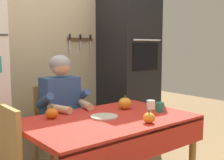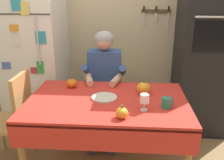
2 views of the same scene
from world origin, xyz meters
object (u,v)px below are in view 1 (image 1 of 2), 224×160
object	(u,v)px
wall_oven	(129,68)
pumpkin_medium	(52,113)
pumpkin_large	(125,103)
coffee_mug	(160,107)
pumpkin_small	(149,118)
dining_table	(110,128)
seated_person	(64,108)
chair_behind_person	(55,126)
wine_glass	(151,105)
serving_tray	(104,117)

from	to	relation	value
wall_oven	pumpkin_medium	world-z (taller)	wall_oven
pumpkin_large	coffee_mug	bearing A→B (deg)	-58.71
pumpkin_small	coffee_mug	bearing A→B (deg)	29.86
dining_table	seated_person	xyz separation A→B (m)	(-0.08, 0.60, 0.08)
chair_behind_person	seated_person	bearing A→B (deg)	-90.00
pumpkin_large	seated_person	bearing A→B (deg)	133.67
wine_glass	pumpkin_small	size ratio (longest dim) A/B	1.29
pumpkin_large	pumpkin_small	world-z (taller)	pumpkin_large
wall_oven	seated_person	bearing A→B (deg)	-164.30
coffee_mug	wine_glass	xyz separation A→B (m)	(-0.18, -0.06, 0.05)
wine_glass	pumpkin_medium	bearing A→B (deg)	146.31
wall_oven	pumpkin_medium	bearing A→B (deg)	-156.09
coffee_mug	pumpkin_small	xyz separation A→B (m)	(-0.36, -0.20, -0.00)
pumpkin_small	wine_glass	bearing A→B (deg)	39.82
pumpkin_large	serving_tray	size ratio (longest dim) A/B	0.58
pumpkin_large	pumpkin_small	distance (m)	0.52
wall_oven	serving_tray	world-z (taller)	wall_oven
seated_person	coffee_mug	bearing A→B (deg)	-50.74
dining_table	serving_tray	distance (m)	0.10
coffee_mug	pumpkin_medium	distance (m)	0.96
dining_table	pumpkin_small	world-z (taller)	pumpkin_small
seated_person	wine_glass	distance (m)	0.87
coffee_mug	serving_tray	size ratio (longest dim) A/B	0.46
wall_oven	coffee_mug	xyz separation A→B (m)	(-0.56, -1.03, -0.27)
wine_glass	serving_tray	distance (m)	0.41
seated_person	coffee_mug	xyz separation A→B (m)	(0.58, -0.71, 0.05)
pumpkin_medium	pumpkin_small	size ratio (longest dim) A/B	1.02
pumpkin_small	serving_tray	world-z (taller)	pumpkin_small
chair_behind_person	coffee_mug	world-z (taller)	chair_behind_person
dining_table	coffee_mug	bearing A→B (deg)	-12.02
serving_tray	pumpkin_large	bearing A→B (deg)	20.84
pumpkin_large	wine_glass	bearing A→B (deg)	-92.07
pumpkin_medium	pumpkin_large	bearing A→B (deg)	-9.43
pumpkin_medium	wall_oven	bearing A→B (deg)	23.91
dining_table	coffee_mug	xyz separation A→B (m)	(0.49, -0.11, 0.13)
chair_behind_person	serving_tray	distance (m)	0.79
pumpkin_medium	seated_person	bearing A→B (deg)	47.18
pumpkin_large	pumpkin_medium	bearing A→B (deg)	170.57
coffee_mug	pumpkin_large	world-z (taller)	pumpkin_large
pumpkin_medium	serving_tray	world-z (taller)	pumpkin_medium
seated_person	pumpkin_large	distance (m)	0.59
dining_table	pumpkin_large	xyz separation A→B (m)	(0.32, 0.18, 0.14)
pumpkin_small	serving_tray	bearing A→B (deg)	115.36
pumpkin_medium	coffee_mug	bearing A→B (deg)	-24.55
pumpkin_large	pumpkin_medium	xyz separation A→B (m)	(-0.70, 0.12, -0.01)
chair_behind_person	pumpkin_large	distance (m)	0.79
serving_tray	pumpkin_small	bearing A→B (deg)	-64.64
wine_glass	pumpkin_large	distance (m)	0.34
wall_oven	chair_behind_person	size ratio (longest dim) A/B	2.26
wall_oven	pumpkin_small	bearing A→B (deg)	-126.46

